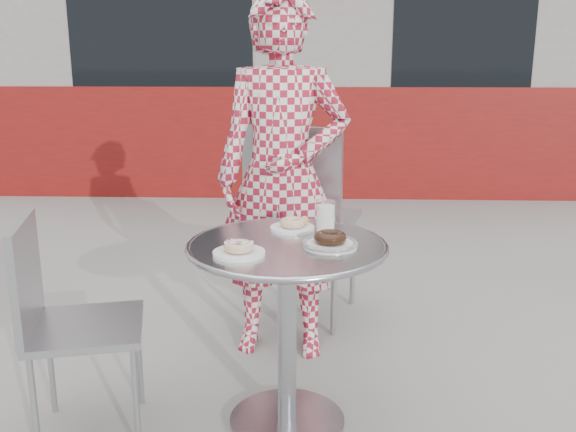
{
  "coord_description": "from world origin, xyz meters",
  "views": [
    {
      "loc": [
        0.12,
        -2.11,
        1.33
      ],
      "look_at": [
        0.04,
        0.06,
        0.76
      ],
      "focal_mm": 40.0,
      "sensor_mm": 36.0,
      "label": 1
    }
  ],
  "objects_px": {
    "bistro_table": "(287,290)",
    "milk_cup": "(325,217)",
    "seated_person": "(282,179)",
    "plate_checker": "(330,242)",
    "chair_left": "(86,370)",
    "chair_far": "(304,258)",
    "plate_near": "(239,250)",
    "plate_far": "(293,225)"
  },
  "relations": [
    {
      "from": "bistro_table",
      "to": "milk_cup",
      "type": "height_order",
      "value": "milk_cup"
    },
    {
      "from": "seated_person",
      "to": "plate_checker",
      "type": "xyz_separation_m",
      "value": [
        0.19,
        -0.66,
        -0.08
      ]
    },
    {
      "from": "chair_left",
      "to": "milk_cup",
      "type": "height_order",
      "value": "milk_cup"
    },
    {
      "from": "chair_far",
      "to": "chair_left",
      "type": "distance_m",
      "value": 1.3
    },
    {
      "from": "bistro_table",
      "to": "milk_cup",
      "type": "xyz_separation_m",
      "value": [
        0.13,
        0.16,
        0.22
      ]
    },
    {
      "from": "seated_person",
      "to": "plate_near",
      "type": "height_order",
      "value": "seated_person"
    },
    {
      "from": "plate_checker",
      "to": "plate_near",
      "type": "bearing_deg",
      "value": -160.92
    },
    {
      "from": "plate_checker",
      "to": "milk_cup",
      "type": "bearing_deg",
      "value": 93.73
    },
    {
      "from": "plate_near",
      "to": "milk_cup",
      "type": "relative_size",
      "value": 1.49
    },
    {
      "from": "plate_far",
      "to": "plate_checker",
      "type": "distance_m",
      "value": 0.24
    },
    {
      "from": "bistro_table",
      "to": "seated_person",
      "type": "distance_m",
      "value": 0.69
    },
    {
      "from": "chair_far",
      "to": "bistro_table",
      "type": "bearing_deg",
      "value": 103.51
    },
    {
      "from": "plate_near",
      "to": "plate_far",
      "type": "bearing_deg",
      "value": 61.41
    },
    {
      "from": "bistro_table",
      "to": "milk_cup",
      "type": "bearing_deg",
      "value": 50.96
    },
    {
      "from": "chair_far",
      "to": "plate_far",
      "type": "relative_size",
      "value": 6.13
    },
    {
      "from": "milk_cup",
      "to": "chair_left",
      "type": "bearing_deg",
      "value": -164.83
    },
    {
      "from": "bistro_table",
      "to": "seated_person",
      "type": "height_order",
      "value": "seated_person"
    },
    {
      "from": "chair_far",
      "to": "plate_checker",
      "type": "height_order",
      "value": "chair_far"
    },
    {
      "from": "bistro_table",
      "to": "chair_left",
      "type": "relative_size",
      "value": 0.88
    },
    {
      "from": "milk_cup",
      "to": "plate_far",
      "type": "bearing_deg",
      "value": 174.22
    },
    {
      "from": "plate_checker",
      "to": "chair_left",
      "type": "bearing_deg",
      "value": -177.45
    },
    {
      "from": "bistro_table",
      "to": "plate_near",
      "type": "height_order",
      "value": "plate_near"
    },
    {
      "from": "chair_left",
      "to": "plate_near",
      "type": "height_order",
      "value": "chair_left"
    },
    {
      "from": "seated_person",
      "to": "plate_far",
      "type": "distance_m",
      "value": 0.47
    },
    {
      "from": "bistro_table",
      "to": "milk_cup",
      "type": "relative_size",
      "value": 6.18
    },
    {
      "from": "chair_far",
      "to": "chair_left",
      "type": "relative_size",
      "value": 1.26
    },
    {
      "from": "chair_left",
      "to": "plate_checker",
      "type": "distance_m",
      "value": 0.96
    },
    {
      "from": "milk_cup",
      "to": "seated_person",
      "type": "bearing_deg",
      "value": 110.48
    },
    {
      "from": "chair_left",
      "to": "plate_near",
      "type": "relative_size",
      "value": 4.7
    },
    {
      "from": "chair_far",
      "to": "plate_checker",
      "type": "xyz_separation_m",
      "value": [
        0.1,
        -1.03,
        0.4
      ]
    },
    {
      "from": "plate_far",
      "to": "milk_cup",
      "type": "bearing_deg",
      "value": -5.78
    },
    {
      "from": "bistro_table",
      "to": "seated_person",
      "type": "xyz_separation_m",
      "value": [
        -0.04,
        0.63,
        0.26
      ]
    },
    {
      "from": "bistro_table",
      "to": "plate_near",
      "type": "relative_size",
      "value": 4.14
    },
    {
      "from": "plate_far",
      "to": "milk_cup",
      "type": "distance_m",
      "value": 0.12
    },
    {
      "from": "plate_far",
      "to": "plate_near",
      "type": "relative_size",
      "value": 0.96
    },
    {
      "from": "chair_left",
      "to": "plate_checker",
      "type": "height_order",
      "value": "chair_left"
    },
    {
      "from": "bistro_table",
      "to": "plate_far",
      "type": "height_order",
      "value": "plate_far"
    },
    {
      "from": "bistro_table",
      "to": "plate_far",
      "type": "xyz_separation_m",
      "value": [
        0.02,
        0.17,
        0.18
      ]
    },
    {
      "from": "plate_far",
      "to": "plate_checker",
      "type": "xyz_separation_m",
      "value": [
        0.13,
        -0.2,
        -0.0
      ]
    },
    {
      "from": "bistro_table",
      "to": "seated_person",
      "type": "relative_size",
      "value": 0.44
    },
    {
      "from": "plate_checker",
      "to": "chair_far",
      "type": "bearing_deg",
      "value": 95.33
    },
    {
      "from": "chair_far",
      "to": "seated_person",
      "type": "bearing_deg",
      "value": 92.22
    }
  ]
}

